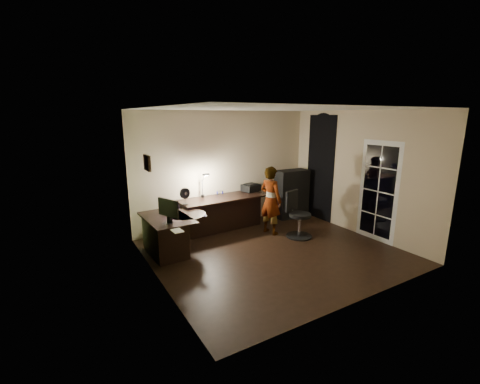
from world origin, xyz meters
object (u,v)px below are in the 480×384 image
monitor (168,215)px  office_chair (300,215)px  desk_left (168,235)px  desk_right (223,213)px  person (271,200)px  cabinet (291,194)px

monitor → office_chair: 2.86m
desk_left → monitor: bearing=-105.8°
desk_left → office_chair: size_ratio=1.25×
desk_left → office_chair: bearing=-14.9°
office_chair → desk_right: bearing=117.7°
desk_right → person: 1.15m
monitor → office_chair: (2.82, -0.29, -0.37)m
desk_right → office_chair: 1.75m
desk_left → cabinet: (3.49, 0.58, 0.26)m
cabinet → person: 1.37m
person → monitor: bearing=80.8°
desk_right → office_chair: bearing=-48.6°
desk_left → desk_right: size_ratio=0.61×
person → desk_left: bearing=72.8°
desk_right → person: (0.79, -0.75, 0.37)m
desk_left → desk_right: bearing=20.4°
desk_left → office_chair: (2.74, -0.63, 0.14)m
office_chair → monitor: bearing=158.1°
cabinet → monitor: size_ratio=2.51×
desk_left → cabinet: bearing=7.5°
desk_left → cabinet: 3.55m
desk_right → cabinet: bearing=-3.8°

